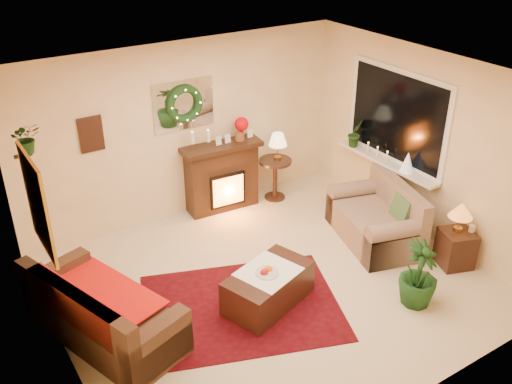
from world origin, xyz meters
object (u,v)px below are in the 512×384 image
side_table_round (275,180)px  end_table_square (456,247)px  coffee_table (268,289)px  fireplace (222,175)px  loveseat (375,214)px  sofa (103,304)px

side_table_round → end_table_square: (0.94, -2.79, -0.05)m
side_table_round → coffee_table: size_ratio=0.62×
fireplace → loveseat: (1.32, -1.95, -0.13)m
side_table_round → coffee_table: 2.65m
fireplace → end_table_square: (1.79, -2.98, -0.28)m
fireplace → coffee_table: size_ratio=1.01×
loveseat → end_table_square: bearing=-49.1°
sofa → fireplace: bearing=17.5°
end_table_square → side_table_round: bearing=108.6°
loveseat → end_table_square: (0.47, -1.02, -0.15)m
sofa → side_table_round: bearing=7.4°
side_table_round → coffee_table: side_table_round is taller
sofa → side_table_round: (3.36, 1.63, -0.10)m
fireplace → sofa: bearing=-139.7°
loveseat → coffee_table: loveseat is taller
end_table_square → coffee_table: (-2.50, 0.65, -0.06)m
sofa → side_table_round: size_ratio=2.81×
side_table_round → end_table_square: 2.94m
sofa → side_table_round: 3.74m
sofa → loveseat: bearing=-20.5°
sofa → coffee_table: (1.80, -0.51, -0.22)m
fireplace → end_table_square: fireplace is taller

